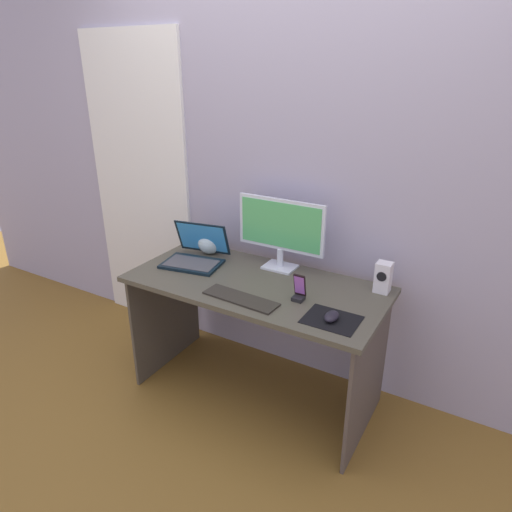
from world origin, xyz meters
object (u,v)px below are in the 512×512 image
monitor (281,230)px  laptop (195,255)px  speaker_right (383,277)px  phone_in_dock (299,291)px  fishbowl (210,242)px  mouse (332,316)px  keyboard_external (241,298)px

monitor → laptop: size_ratio=1.38×
speaker_right → phone_in_dock: speaker_right is taller
speaker_right → fishbowl: speaker_right is taller
monitor → laptop: bearing=-159.5°
speaker_right → phone_in_dock: (-0.33, -0.30, -0.03)m
speaker_right → mouse: 0.42m
laptop → phone_in_dock: 0.74m
mouse → phone_in_dock: phone_in_dock is taller
mouse → keyboard_external: bearing=-175.8°
phone_in_dock → fishbowl: bearing=159.3°
monitor → mouse: (0.47, -0.40, -0.21)m
fishbowl → mouse: size_ratio=1.51×
laptop → phone_in_dock: size_ratio=2.74×
speaker_right → laptop: (-1.06, -0.18, -0.03)m
mouse → phone_in_dock: size_ratio=0.72×
laptop → keyboard_external: (0.47, -0.26, -0.04)m
monitor → fishbowl: (-0.48, -0.01, -0.16)m
monitor → mouse: size_ratio=5.20×
keyboard_external → fishbowl: bearing=142.2°
laptop → mouse: laptop is taller
fishbowl → keyboard_external: 0.64m
phone_in_dock → monitor: bearing=131.4°
monitor → keyboard_external: monitor is taller
fishbowl → phone_in_dock: 0.79m
speaker_right → keyboard_external: speaker_right is taller
monitor → keyboard_external: (0.01, -0.43, -0.23)m
monitor → laptop: 0.53m
laptop → keyboard_external: size_ratio=0.95×
keyboard_external → mouse: 0.47m
speaker_right → keyboard_external: bearing=-143.0°
keyboard_external → speaker_right: bearing=40.2°
speaker_right → laptop: bearing=-170.4°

